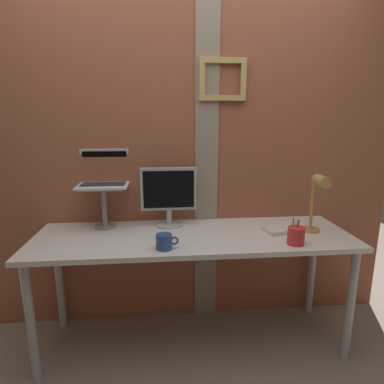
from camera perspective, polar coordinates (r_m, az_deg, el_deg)
ground_plane at (r=2.37m, az=-1.23°, el=-25.31°), size 6.00×6.00×0.00m
brick_wall_back at (r=2.27m, az=-2.09°, el=8.29°), size 3.05×0.16×2.56m
desk at (r=2.05m, az=0.26°, el=-9.60°), size 1.97×0.62×0.76m
monitor at (r=2.13m, az=-4.16°, el=-0.14°), size 0.37×0.18×0.39m
laptop_stand at (r=2.17m, az=-15.39°, el=-1.45°), size 0.28×0.22×0.28m
laptop at (r=2.21m, az=-15.33°, el=2.91°), size 0.32×0.28×0.23m
desk_lamp at (r=2.11m, az=21.29°, el=-0.91°), size 0.12×0.20×0.38m
pen_cup at (r=1.95m, az=17.99°, el=-7.38°), size 0.10×0.10×0.15m
coffee_mug at (r=1.80m, az=-4.92°, el=-8.79°), size 0.13×0.09×0.09m
paper_clutter_stack at (r=2.14m, az=15.44°, el=-6.47°), size 0.23×0.18×0.03m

